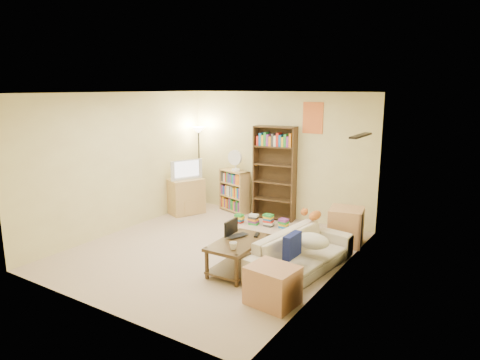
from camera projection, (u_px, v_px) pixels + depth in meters
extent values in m
plane|color=#C3A792|center=(212.00, 250.00, 6.93)|extent=(4.50, 4.50, 0.00)
cube|color=beige|center=(278.00, 155.00, 8.51)|extent=(4.00, 0.04, 2.50)
cube|color=beige|center=(93.00, 208.00, 4.80)|extent=(4.00, 0.04, 2.50)
cube|color=beige|center=(122.00, 163.00, 7.71)|extent=(0.04, 4.50, 2.50)
cube|color=beige|center=(334.00, 191.00, 5.61)|extent=(0.04, 4.50, 2.50)
cube|color=silver|center=(210.00, 93.00, 6.39)|extent=(4.00, 4.50, 0.04)
cube|color=red|center=(313.00, 118.00, 7.96)|extent=(0.40, 0.02, 0.58)
cube|color=black|center=(361.00, 136.00, 6.60)|extent=(0.12, 0.80, 0.03)
imported|color=beige|center=(302.00, 252.00, 6.10)|extent=(2.03, 1.18, 0.54)
cube|color=navy|center=(292.00, 245.00, 5.69)|extent=(0.11, 0.36, 0.32)
ellipsoid|color=beige|center=(312.00, 241.00, 6.01)|extent=(0.50, 0.36, 0.21)
ellipsoid|color=#C16328|center=(315.00, 216.00, 6.70)|extent=(0.36, 0.19, 0.14)
sphere|color=#C16328|center=(304.00, 212.00, 6.82)|extent=(0.12, 0.12, 0.12)
cube|color=#422F19|center=(238.00, 243.00, 6.05)|extent=(0.59, 1.03, 0.04)
cube|color=#422F19|center=(238.00, 265.00, 6.12)|extent=(0.56, 0.97, 0.03)
cube|color=#422F19|center=(207.00, 263.00, 5.84)|extent=(0.04, 0.04, 0.45)
cube|color=#422F19|center=(237.00, 271.00, 5.60)|extent=(0.04, 0.04, 0.45)
cube|color=#422F19|center=(240.00, 243.00, 6.59)|extent=(0.04, 0.04, 0.45)
cube|color=#422F19|center=(268.00, 249.00, 6.35)|extent=(0.04, 0.04, 0.45)
imported|color=black|center=(240.00, 237.00, 6.19)|extent=(0.45, 0.40, 0.03)
cube|color=white|center=(231.00, 227.00, 6.24)|extent=(0.02, 0.34, 0.22)
imported|color=white|center=(233.00, 246.00, 5.74)|extent=(0.17, 0.17, 0.10)
cube|color=black|center=(257.00, 235.00, 6.27)|extent=(0.11, 0.19, 0.02)
cube|color=tan|center=(186.00, 196.00, 8.89)|extent=(0.72, 0.82, 0.73)
imported|color=black|center=(185.00, 169.00, 8.77)|extent=(0.77, 0.61, 0.41)
cube|color=#3E2918|center=(275.00, 173.00, 8.40)|extent=(0.86, 0.38, 1.85)
cube|color=tan|center=(234.00, 191.00, 9.00)|extent=(0.74, 0.46, 0.88)
cylinder|color=white|center=(236.00, 170.00, 8.86)|extent=(0.18, 0.18, 0.04)
cylinder|color=white|center=(236.00, 165.00, 8.84)|extent=(0.02, 0.02, 0.18)
cylinder|color=white|center=(235.00, 158.00, 8.78)|extent=(0.31, 0.06, 0.31)
cylinder|color=black|center=(200.00, 206.00, 9.41)|extent=(0.26, 0.26, 0.03)
cylinder|color=black|center=(199.00, 170.00, 9.24)|extent=(0.03, 0.03, 1.66)
cone|color=#FFEAC6|center=(198.00, 130.00, 9.06)|extent=(0.30, 0.30, 0.13)
cube|color=tan|center=(346.00, 226.00, 7.14)|extent=(0.63, 0.63, 0.61)
cube|color=tan|center=(273.00, 285.00, 5.17)|extent=(0.62, 0.53, 0.48)
cube|color=red|center=(239.00, 218.00, 8.31)|extent=(0.19, 0.15, 0.16)
cube|color=#1966B2|center=(254.00, 219.00, 8.20)|extent=(0.19, 0.15, 0.20)
cube|color=gold|center=(268.00, 220.00, 8.08)|extent=(0.19, 0.15, 0.23)
cube|color=#268C33|center=(283.00, 223.00, 7.98)|extent=(0.19, 0.15, 0.18)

